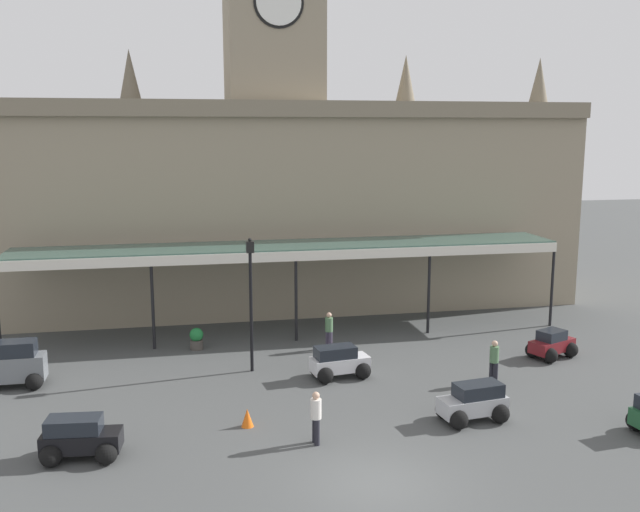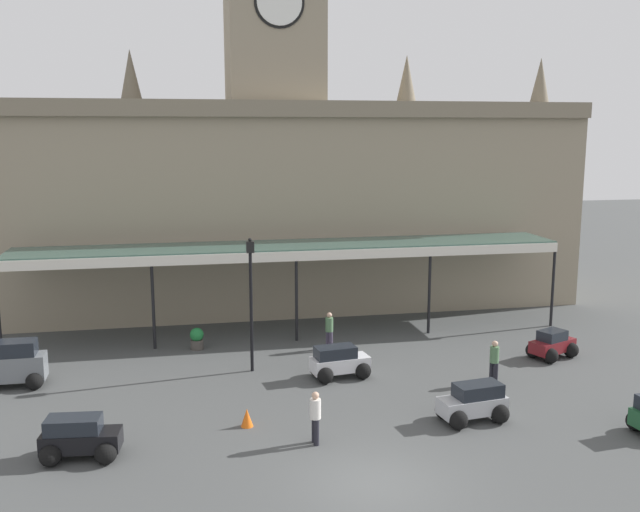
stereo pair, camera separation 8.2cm
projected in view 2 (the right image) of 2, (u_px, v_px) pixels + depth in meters
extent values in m
plane|color=#464847|center=(376.00, 485.00, 19.05)|extent=(140.00, 140.00, 0.00)
cube|color=gray|center=(275.00, 206.00, 38.01)|extent=(32.37, 6.90, 10.90)
cube|color=gray|center=(284.00, 108.00, 33.64)|extent=(32.37, 0.30, 0.80)
cube|color=gray|center=(273.00, 29.00, 36.39)|extent=(4.80, 4.80, 7.52)
cylinder|color=white|center=(279.00, 2.00, 33.85)|extent=(2.20, 0.12, 2.20)
cylinder|color=black|center=(279.00, 2.00, 33.89)|extent=(2.46, 0.06, 2.46)
cone|color=#6E6554|center=(130.00, 75.00, 35.44)|extent=(1.10, 1.10, 2.60)
cone|color=#6E6554|center=(407.00, 79.00, 38.20)|extent=(1.10, 1.10, 2.60)
cone|color=#6E6554|center=(540.00, 81.00, 39.69)|extent=(1.10, 1.10, 2.60)
cube|color=#38564C|center=(291.00, 246.00, 32.79)|extent=(25.29, 3.20, 0.16)
cube|color=silver|center=(297.00, 256.00, 31.28)|extent=(25.29, 0.12, 0.44)
cylinder|color=black|center=(153.00, 304.00, 30.56)|extent=(0.14, 0.14, 4.07)
cylinder|color=black|center=(296.00, 297.00, 31.76)|extent=(0.14, 0.14, 4.07)
cylinder|color=black|center=(429.00, 291.00, 32.96)|extent=(0.14, 0.14, 4.07)
cylinder|color=black|center=(553.00, 285.00, 34.15)|extent=(0.14, 0.14, 4.07)
cube|color=#B2B5BA|center=(472.00, 405.00, 23.15)|extent=(2.35, 1.20, 0.55)
cube|color=#1E232B|center=(478.00, 390.00, 23.12)|extent=(1.65, 1.03, 0.45)
sphere|color=black|center=(458.00, 420.00, 22.52)|extent=(0.64, 0.64, 0.64)
sphere|color=black|center=(444.00, 410.00, 23.36)|extent=(0.64, 0.64, 0.64)
sphere|color=black|center=(500.00, 414.00, 23.01)|extent=(0.64, 0.64, 0.64)
sphere|color=black|center=(485.00, 404.00, 23.85)|extent=(0.64, 0.64, 0.64)
cube|color=maroon|center=(552.00, 346.00, 29.63)|extent=(2.23, 1.62, 0.50)
cube|color=#1E232B|center=(552.00, 335.00, 29.52)|extent=(1.33, 1.17, 0.42)
sphere|color=black|center=(554.00, 345.00, 30.40)|extent=(0.64, 0.64, 0.64)
sphere|color=black|center=(571.00, 350.00, 29.69)|extent=(0.64, 0.64, 0.64)
sphere|color=black|center=(533.00, 350.00, 29.65)|extent=(0.64, 0.64, 0.64)
sphere|color=black|center=(550.00, 356.00, 28.94)|extent=(0.64, 0.64, 0.64)
cube|color=slate|center=(12.00, 368.00, 26.21)|extent=(2.41, 0.97, 0.95)
cube|color=#1E232B|center=(9.00, 348.00, 26.06)|extent=(1.91, 0.91, 0.55)
sphere|color=black|center=(39.00, 373.00, 26.91)|extent=(0.64, 0.64, 0.64)
sphere|color=black|center=(35.00, 381.00, 25.99)|extent=(0.64, 0.64, 0.64)
cube|color=silver|center=(340.00, 364.00, 27.23)|extent=(2.35, 1.21, 0.55)
cube|color=#1E232B|center=(335.00, 352.00, 27.08)|extent=(1.65, 1.04, 0.45)
sphere|color=black|center=(354.00, 364.00, 27.94)|extent=(0.64, 0.64, 0.64)
sphere|color=black|center=(363.00, 371.00, 27.10)|extent=(0.64, 0.64, 0.64)
sphere|color=black|center=(317.00, 368.00, 27.44)|extent=(0.64, 0.64, 0.64)
sphere|color=black|center=(325.00, 375.00, 26.60)|extent=(0.64, 0.64, 0.64)
sphere|color=black|center=(636.00, 421.00, 22.46)|extent=(0.64, 0.64, 0.64)
cube|color=black|center=(81.00, 440.00, 20.52)|extent=(2.33, 1.12, 0.55)
cube|color=#1E232B|center=(73.00, 425.00, 20.41)|extent=(1.62, 0.98, 0.45)
sphere|color=black|center=(112.00, 440.00, 21.07)|extent=(0.64, 0.64, 0.64)
sphere|color=black|center=(106.00, 453.00, 20.19)|extent=(0.64, 0.64, 0.64)
sphere|color=black|center=(59.00, 442.00, 20.93)|extent=(0.64, 0.64, 0.64)
sphere|color=black|center=(50.00, 456.00, 20.05)|extent=(0.64, 0.64, 0.64)
cylinder|color=#3F384C|center=(328.00, 340.00, 30.82)|extent=(0.17, 0.17, 0.82)
cylinder|color=#3F384C|center=(331.00, 341.00, 30.65)|extent=(0.17, 0.17, 0.82)
cylinder|color=#4C724C|center=(329.00, 325.00, 30.61)|extent=(0.34, 0.34, 0.62)
sphere|color=tan|center=(329.00, 315.00, 30.53)|extent=(0.23, 0.23, 0.23)
cylinder|color=black|center=(496.00, 374.00, 26.55)|extent=(0.17, 0.17, 0.82)
cylinder|color=black|center=(492.00, 372.00, 26.73)|extent=(0.17, 0.17, 0.82)
cylinder|color=#4C724C|center=(494.00, 355.00, 26.51)|extent=(0.34, 0.34, 0.62)
sphere|color=tan|center=(495.00, 344.00, 26.44)|extent=(0.23, 0.23, 0.23)
cylinder|color=black|center=(314.00, 430.00, 21.59)|extent=(0.17, 0.17, 0.82)
cylinder|color=black|center=(316.00, 432.00, 21.38)|extent=(0.17, 0.17, 0.82)
cylinder|color=silver|center=(315.00, 409.00, 21.36)|extent=(0.34, 0.34, 0.62)
sphere|color=tan|center=(315.00, 395.00, 21.28)|extent=(0.23, 0.23, 0.23)
cylinder|color=black|center=(251.00, 313.00, 27.65)|extent=(0.13, 0.13, 4.81)
cube|color=black|center=(250.00, 247.00, 27.19)|extent=(0.30, 0.30, 0.44)
sphere|color=black|center=(250.00, 240.00, 27.14)|extent=(0.14, 0.14, 0.14)
cone|color=orange|center=(247.00, 418.00, 22.75)|extent=(0.40, 0.40, 0.60)
cylinder|color=#47423D|center=(197.00, 344.00, 30.82)|extent=(0.56, 0.56, 0.42)
sphere|color=#1F7235|center=(197.00, 335.00, 30.74)|extent=(0.60, 0.60, 0.60)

